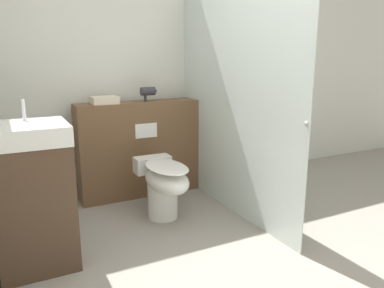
% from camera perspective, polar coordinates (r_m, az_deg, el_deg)
% --- Properties ---
extents(ground_plane, '(12.00, 12.00, 0.00)m').
position_cam_1_polar(ground_plane, '(2.63, 10.85, -18.87)').
color(ground_plane, gray).
extents(wall_back, '(8.00, 0.06, 2.50)m').
position_cam_1_polar(wall_back, '(3.99, -6.46, 11.14)').
color(wall_back, silver).
rests_on(wall_back, ground_plane).
extents(partition_panel, '(1.28, 0.29, 0.95)m').
position_cam_1_polar(partition_panel, '(3.83, -7.66, -0.68)').
color(partition_panel, brown).
rests_on(partition_panel, ground_plane).
extents(shower_glass, '(0.04, 1.89, 1.98)m').
position_cam_1_polar(shower_glass, '(3.32, 6.15, 6.25)').
color(shower_glass, silver).
rests_on(shower_glass, ground_plane).
extents(toilet, '(0.33, 0.69, 0.50)m').
position_cam_1_polar(toilet, '(3.24, -4.31, -6.04)').
color(toilet, white).
rests_on(toilet, ground_plane).
extents(sink_vanity, '(0.49, 0.50, 1.11)m').
position_cam_1_polar(sink_vanity, '(2.71, -23.01, -7.27)').
color(sink_vanity, '#473323').
rests_on(sink_vanity, ground_plane).
extents(hair_drier, '(0.17, 0.08, 0.14)m').
position_cam_1_polar(hair_drier, '(3.74, -6.62, 7.95)').
color(hair_drier, '#2D2D33').
rests_on(hair_drier, partition_panel).
extents(folded_towel, '(0.24, 0.19, 0.07)m').
position_cam_1_polar(folded_towel, '(3.62, -13.17, 6.52)').
color(folded_towel, beige).
rests_on(folded_towel, partition_panel).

